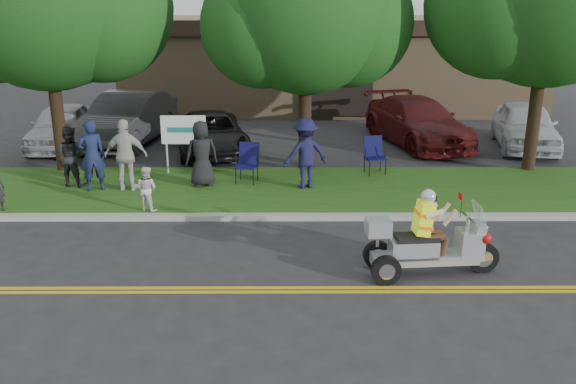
{
  "coord_description": "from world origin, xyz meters",
  "views": [
    {
      "loc": [
        -0.06,
        -10.06,
        4.84
      ],
      "look_at": [
        -0.01,
        2.0,
        1.0
      ],
      "focal_mm": 38.0,
      "sensor_mm": 36.0,
      "label": 1
    }
  ],
  "objects_px": {
    "trike_scooter": "(427,245)",
    "parked_car_far_left": "(62,126)",
    "parked_car_mid": "(211,133)",
    "lawn_chair_b": "(374,153)",
    "parked_car_left": "(127,119)",
    "lawn_chair_a": "(248,160)",
    "spectator_adult_mid": "(70,156)",
    "parked_car_far_right": "(525,125)",
    "spectator_adult_right": "(126,155)",
    "spectator_adult_left": "(92,155)",
    "parked_car_right": "(417,121)"
  },
  "relations": [
    {
      "from": "spectator_adult_mid",
      "to": "parked_car_right",
      "type": "xyz_separation_m",
      "value": [
        10.2,
        5.28,
        -0.12
      ]
    },
    {
      "from": "lawn_chair_a",
      "to": "parked_car_left",
      "type": "xyz_separation_m",
      "value": [
        -4.43,
        4.91,
        0.18
      ]
    },
    {
      "from": "lawn_chair_a",
      "to": "parked_car_mid",
      "type": "relative_size",
      "value": 0.23
    },
    {
      "from": "parked_car_mid",
      "to": "parked_car_right",
      "type": "xyz_separation_m",
      "value": [
        7.0,
        1.26,
        0.14
      ]
    },
    {
      "from": "lawn_chair_b",
      "to": "spectator_adult_right",
      "type": "bearing_deg",
      "value": -177.92
    },
    {
      "from": "parked_car_mid",
      "to": "lawn_chair_b",
      "type": "bearing_deg",
      "value": -41.52
    },
    {
      "from": "trike_scooter",
      "to": "parked_car_far_left",
      "type": "height_order",
      "value": "trike_scooter"
    },
    {
      "from": "spectator_adult_right",
      "to": "parked_car_far_left",
      "type": "xyz_separation_m",
      "value": [
        -3.48,
        5.19,
        -0.3
      ]
    },
    {
      "from": "parked_car_far_left",
      "to": "parked_car_left",
      "type": "relative_size",
      "value": 0.8
    },
    {
      "from": "parked_car_left",
      "to": "parked_car_far_left",
      "type": "bearing_deg",
      "value": -159.26
    },
    {
      "from": "trike_scooter",
      "to": "parked_car_far_right",
      "type": "distance_m",
      "value": 11.36
    },
    {
      "from": "lawn_chair_a",
      "to": "spectator_adult_left",
      "type": "height_order",
      "value": "spectator_adult_left"
    },
    {
      "from": "parked_car_far_left",
      "to": "parked_car_right",
      "type": "relative_size",
      "value": 0.79
    },
    {
      "from": "trike_scooter",
      "to": "parked_car_mid",
      "type": "height_order",
      "value": "trike_scooter"
    },
    {
      "from": "spectator_adult_mid",
      "to": "parked_car_mid",
      "type": "relative_size",
      "value": 0.34
    },
    {
      "from": "lawn_chair_a",
      "to": "lawn_chair_b",
      "type": "distance_m",
      "value": 3.61
    },
    {
      "from": "lawn_chair_b",
      "to": "parked_car_left",
      "type": "xyz_separation_m",
      "value": [
        -7.94,
        4.05,
        0.19
      ]
    },
    {
      "from": "parked_car_right",
      "to": "parked_car_left",
      "type": "bearing_deg",
      "value": 164.79
    },
    {
      "from": "trike_scooter",
      "to": "lawn_chair_b",
      "type": "bearing_deg",
      "value": 85.81
    },
    {
      "from": "lawn_chair_a",
      "to": "parked_car_far_left",
      "type": "xyz_separation_m",
      "value": [
        -6.54,
        4.45,
        0.03
      ]
    },
    {
      "from": "lawn_chair_a",
      "to": "parked_car_far_left",
      "type": "height_order",
      "value": "parked_car_far_left"
    },
    {
      "from": "spectator_adult_left",
      "to": "parked_car_left",
      "type": "relative_size",
      "value": 0.34
    },
    {
      "from": "spectator_adult_left",
      "to": "spectator_adult_mid",
      "type": "height_order",
      "value": "spectator_adult_left"
    },
    {
      "from": "spectator_adult_right",
      "to": "parked_car_mid",
      "type": "height_order",
      "value": "spectator_adult_right"
    },
    {
      "from": "parked_car_far_right",
      "to": "lawn_chair_a",
      "type": "bearing_deg",
      "value": -143.46
    },
    {
      "from": "lawn_chair_a",
      "to": "parked_car_left",
      "type": "height_order",
      "value": "parked_car_left"
    },
    {
      "from": "trike_scooter",
      "to": "spectator_adult_mid",
      "type": "height_order",
      "value": "spectator_adult_mid"
    },
    {
      "from": "trike_scooter",
      "to": "parked_car_mid",
      "type": "relative_size",
      "value": 0.54
    },
    {
      "from": "lawn_chair_b",
      "to": "spectator_adult_left",
      "type": "relative_size",
      "value": 0.56
    },
    {
      "from": "spectator_adult_right",
      "to": "parked_car_far_left",
      "type": "bearing_deg",
      "value": -56.71
    },
    {
      "from": "spectator_adult_mid",
      "to": "parked_car_right",
      "type": "height_order",
      "value": "spectator_adult_mid"
    },
    {
      "from": "lawn_chair_b",
      "to": "parked_car_right",
      "type": "distance_m",
      "value": 4.55
    },
    {
      "from": "parked_car_far_left",
      "to": "parked_car_left",
      "type": "height_order",
      "value": "parked_car_left"
    },
    {
      "from": "lawn_chair_b",
      "to": "parked_car_right",
      "type": "xyz_separation_m",
      "value": [
        2.06,
        4.06,
        0.09
      ]
    },
    {
      "from": "lawn_chair_b",
      "to": "parked_car_left",
      "type": "relative_size",
      "value": 0.19
    },
    {
      "from": "spectator_adult_left",
      "to": "spectator_adult_mid",
      "type": "relative_size",
      "value": 1.16
    },
    {
      "from": "spectator_adult_left",
      "to": "parked_car_mid",
      "type": "height_order",
      "value": "spectator_adult_left"
    },
    {
      "from": "spectator_adult_right",
      "to": "parked_car_right",
      "type": "height_order",
      "value": "spectator_adult_right"
    },
    {
      "from": "parked_car_left",
      "to": "parked_car_far_right",
      "type": "xyz_separation_m",
      "value": [
        13.5,
        -0.59,
        -0.12
      ]
    },
    {
      "from": "lawn_chair_b",
      "to": "spectator_adult_right",
      "type": "height_order",
      "value": "spectator_adult_right"
    },
    {
      "from": "spectator_adult_mid",
      "to": "parked_car_far_right",
      "type": "relative_size",
      "value": 0.35
    },
    {
      "from": "spectator_adult_mid",
      "to": "parked_car_left",
      "type": "distance_m",
      "value": 5.27
    },
    {
      "from": "spectator_adult_mid",
      "to": "spectator_adult_right",
      "type": "bearing_deg",
      "value": 176.48
    },
    {
      "from": "spectator_adult_right",
      "to": "parked_car_far_right",
      "type": "relative_size",
      "value": 0.41
    },
    {
      "from": "lawn_chair_a",
      "to": "parked_car_mid",
      "type": "distance_m",
      "value": 3.93
    },
    {
      "from": "lawn_chair_a",
      "to": "parked_car_mid",
      "type": "height_order",
      "value": "parked_car_mid"
    },
    {
      "from": "spectator_adult_left",
      "to": "parked_car_far_left",
      "type": "distance_m",
      "value": 5.84
    },
    {
      "from": "spectator_adult_mid",
      "to": "lawn_chair_a",
      "type": "bearing_deg",
      "value": -165.33
    },
    {
      "from": "parked_car_right",
      "to": "trike_scooter",
      "type": "bearing_deg",
      "value": -116.05
    },
    {
      "from": "parked_car_far_right",
      "to": "spectator_adult_mid",
      "type": "bearing_deg",
      "value": -150.08
    }
  ]
}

